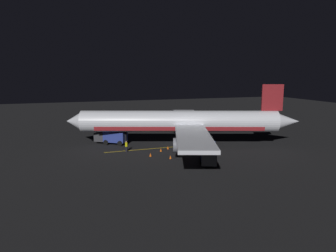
# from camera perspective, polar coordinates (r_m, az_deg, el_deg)

# --- Properties ---
(ground_plane) EXTENTS (180.00, 180.00, 0.20)m
(ground_plane) POSITION_cam_1_polar(r_m,az_deg,el_deg) (54.80, 1.99, -3.60)
(ground_plane) COLOR black
(apron_guide_stripe) EXTENTS (0.55, 18.19, 0.01)m
(apron_guide_stripe) POSITION_cam_1_polar(r_m,az_deg,el_deg) (52.61, -1.72, -4.05)
(apron_guide_stripe) COLOR gold
(apron_guide_stripe) RESTS_ON ground_plane
(airliner) EXTENTS (38.31, 39.18, 10.57)m
(airliner) POSITION_cam_1_polar(r_m,az_deg,el_deg) (54.03, 2.68, 0.66)
(airliner) COLOR silver
(airliner) RESTS_ON ground_plane
(baggage_truck) EXTENTS (4.91, 5.80, 2.28)m
(baggage_truck) POSITION_cam_1_polar(r_m,az_deg,el_deg) (56.26, -10.17, -2.06)
(baggage_truck) COLOR navy
(baggage_truck) RESTS_ON ground_plane
(catering_truck) EXTENTS (6.25, 4.31, 2.53)m
(catering_truck) POSITION_cam_1_polar(r_m,az_deg,el_deg) (44.30, 7.39, -5.04)
(catering_truck) COLOR navy
(catering_truck) RESTS_ON ground_plane
(ground_crew_worker) EXTENTS (0.40, 0.40, 1.74)m
(ground_crew_worker) POSITION_cam_1_polar(r_m,az_deg,el_deg) (50.53, -7.61, -3.68)
(ground_crew_worker) COLOR black
(ground_crew_worker) RESTS_ON ground_plane
(traffic_cone_near_left) EXTENTS (0.50, 0.50, 0.55)m
(traffic_cone_near_left) POSITION_cam_1_polar(r_m,az_deg,el_deg) (47.41, -3.22, -5.29)
(traffic_cone_near_left) COLOR #EA590F
(traffic_cone_near_left) RESTS_ON ground_plane
(traffic_cone_near_right) EXTENTS (0.50, 0.50, 0.55)m
(traffic_cone_near_right) POSITION_cam_1_polar(r_m,az_deg,el_deg) (51.76, -0.02, -3.99)
(traffic_cone_near_right) COLOR #EA590F
(traffic_cone_near_right) RESTS_ON ground_plane
(traffic_cone_under_wing) EXTENTS (0.50, 0.50, 0.55)m
(traffic_cone_under_wing) POSITION_cam_1_polar(r_m,az_deg,el_deg) (46.08, 0.44, -5.72)
(traffic_cone_under_wing) COLOR #EA590F
(traffic_cone_under_wing) RESTS_ON ground_plane
(traffic_cone_far) EXTENTS (0.50, 0.50, 0.55)m
(traffic_cone_far) POSITION_cam_1_polar(r_m,az_deg,el_deg) (50.20, -1.31, -4.43)
(traffic_cone_far) COLOR #EA590F
(traffic_cone_far) RESTS_ON ground_plane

